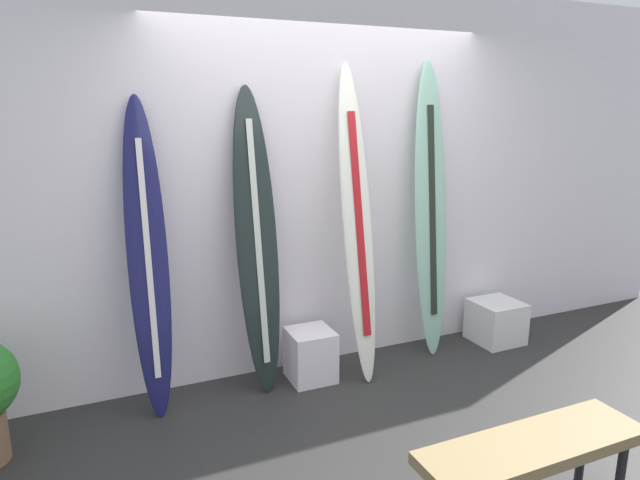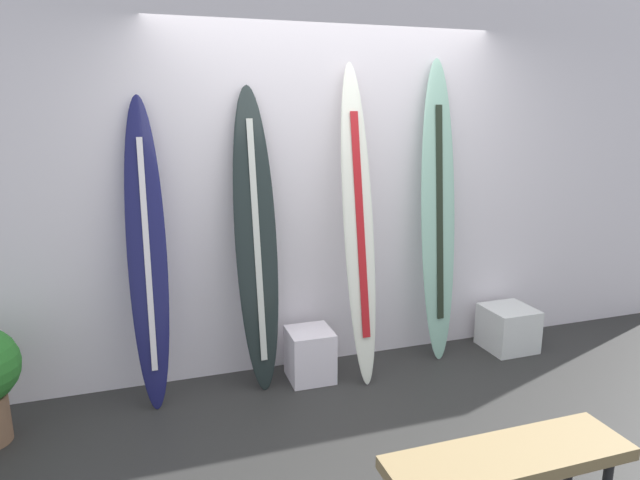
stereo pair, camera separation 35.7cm
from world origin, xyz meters
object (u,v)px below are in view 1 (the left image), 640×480
at_px(surfboard_navy, 148,262).
at_px(surfboard_seafoam, 431,214).
at_px(surfboard_charcoal, 257,243).
at_px(display_block_center, 311,355).
at_px(surfboard_ivory, 357,227).
at_px(display_block_left, 496,321).
at_px(bench, 534,451).

xyz_separation_m(surfboard_navy, surfboard_seafoam, (2.13, 0.04, 0.13)).
distance_m(surfboard_charcoal, display_block_center, 0.93).
bearing_deg(surfboard_navy, surfboard_ivory, -2.70).
bearing_deg(surfboard_ivory, display_block_left, 0.31).
height_order(surfboard_navy, bench, surfboard_navy).
height_order(surfboard_ivory, display_block_left, surfboard_ivory).
relative_size(surfboard_charcoal, display_block_left, 5.46).
distance_m(surfboard_seafoam, bench, 2.09).
xyz_separation_m(surfboard_charcoal, surfboard_seafoam, (1.41, 0.02, 0.09)).
bearing_deg(display_block_center, surfboard_seafoam, 5.08).
height_order(surfboard_navy, surfboard_ivory, surfboard_ivory).
bearing_deg(bench, display_block_left, 53.19).
xyz_separation_m(surfboard_ivory, surfboard_seafoam, (0.69, 0.11, 0.02)).
relative_size(surfboard_charcoal, surfboard_seafoam, 0.91).
relative_size(surfboard_ivory, surfboard_seafoam, 0.98).
bearing_deg(surfboard_charcoal, display_block_left, -2.20).
xyz_separation_m(surfboard_seafoam, display_block_center, (-1.05, -0.09, -0.94)).
relative_size(surfboard_seafoam, display_block_center, 6.13).
height_order(surfboard_charcoal, display_block_center, surfboard_charcoal).
bearing_deg(surfboard_ivory, surfboard_seafoam, 8.73).
relative_size(surfboard_charcoal, display_block_center, 5.58).
xyz_separation_m(surfboard_navy, surfboard_ivory, (1.43, -0.07, 0.12)).
bearing_deg(display_block_left, surfboard_navy, 178.75).
bearing_deg(bench, surfboard_ivory, 91.29).
height_order(surfboard_charcoal, display_block_left, surfboard_charcoal).
height_order(surfboard_ivory, surfboard_seafoam, surfboard_seafoam).
bearing_deg(surfboard_seafoam, display_block_center, -174.92).
distance_m(display_block_left, display_block_center, 1.70).
height_order(surfboard_navy, surfboard_seafoam, surfboard_seafoam).
bearing_deg(surfboard_navy, surfboard_seafoam, 1.05).
height_order(surfboard_ivory, bench, surfboard_ivory).
bearing_deg(display_block_center, surfboard_ivory, -2.05).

